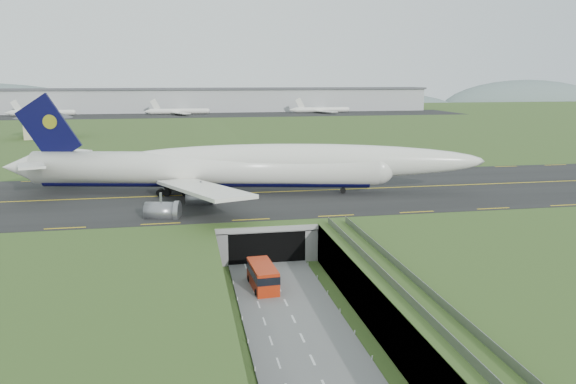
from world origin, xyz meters
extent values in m
plane|color=#395020|center=(0.00, 0.00, 0.00)|extent=(900.00, 900.00, 0.00)
cube|color=gray|center=(0.00, 0.00, 3.00)|extent=(800.00, 800.00, 6.00)
cube|color=slate|center=(0.00, -7.50, 0.10)|extent=(12.00, 75.00, 0.20)
cube|color=black|center=(0.00, 33.00, 6.09)|extent=(800.00, 44.00, 0.18)
cube|color=gray|center=(0.00, 19.00, 5.50)|extent=(16.00, 22.00, 1.00)
cube|color=gray|center=(-7.00, 19.00, 3.00)|extent=(2.00, 22.00, 6.00)
cube|color=gray|center=(7.00, 19.00, 3.00)|extent=(2.00, 22.00, 6.00)
cube|color=black|center=(0.00, 14.00, 2.50)|extent=(12.00, 12.00, 5.00)
cube|color=#A8A8A3|center=(0.00, 7.95, 5.60)|extent=(17.00, 0.50, 0.80)
cube|color=#A8A8A3|center=(11.00, -18.50, 5.80)|extent=(3.00, 53.00, 0.50)
cube|color=gray|center=(9.60, -18.50, 6.55)|extent=(0.06, 53.00, 1.00)
cube|color=gray|center=(12.40, -18.50, 6.55)|extent=(0.06, 53.00, 1.00)
cylinder|color=#A8A8A3|center=(11.00, -28.00, 2.80)|extent=(0.90, 0.90, 5.60)
cylinder|color=#A8A8A3|center=(11.00, -16.00, 2.80)|extent=(0.90, 0.90, 5.60)
cylinder|color=#A8A8A3|center=(11.00, -4.00, 2.80)|extent=(0.90, 0.90, 5.60)
cylinder|color=white|center=(-8.11, 34.65, 11.10)|extent=(66.86, 19.82, 6.30)
sphere|color=white|center=(24.68, 27.83, 11.10)|extent=(7.31, 7.31, 6.18)
cone|color=white|center=(-43.79, 42.08, 11.10)|extent=(7.97, 7.27, 5.99)
ellipsoid|color=white|center=(9.59, 30.97, 12.52)|extent=(71.09, 20.23, 6.62)
ellipsoid|color=black|center=(23.71, 28.03, 11.89)|extent=(4.88, 3.60, 2.21)
cylinder|color=black|center=(-8.11, 34.65, 8.65)|extent=(62.83, 15.56, 2.65)
cube|color=white|center=(-2.97, 49.68, 10.12)|extent=(24.80, 26.61, 2.65)
cube|color=white|center=(-36.50, 48.11, 12.58)|extent=(10.34, 11.17, 1.01)
cube|color=white|center=(-9.39, 18.82, 10.12)|extent=(15.79, 30.19, 2.65)
cube|color=white|center=(-39.51, 33.64, 12.58)|extent=(7.29, 11.65, 1.01)
cube|color=black|center=(-37.52, 40.77, 18.49)|extent=(12.39, 3.13, 13.94)
cylinder|color=gold|center=(-37.04, 40.67, 19.97)|extent=(2.84, 1.24, 2.76)
cylinder|color=slate|center=(-5.50, 43.67, 7.07)|extent=(5.68, 4.23, 3.25)
cylinder|color=slate|center=(-7.95, 54.74, 7.07)|extent=(5.68, 4.23, 3.25)
cylinder|color=slate|center=(-9.32, 25.35, 7.07)|extent=(5.68, 4.23, 3.25)
cylinder|color=slate|center=(-15.98, 16.17, 7.07)|extent=(5.68, 4.23, 3.25)
cylinder|color=black|center=(18.12, 29.19, 6.72)|extent=(1.16, 0.70, 1.08)
cube|color=black|center=(-12.45, 35.56, 6.87)|extent=(7.19, 7.95, 1.38)
cube|color=#B6290C|center=(-2.14, -2.11, 1.80)|extent=(3.50, 8.16, 3.19)
cube|color=black|center=(-2.14, -2.11, 2.43)|extent=(3.57, 8.27, 1.06)
cube|color=black|center=(-2.14, -2.11, 0.47)|extent=(3.25, 7.62, 0.53)
cylinder|color=black|center=(-3.35, -4.86, 0.59)|extent=(0.43, 0.98, 0.96)
cylinder|color=black|center=(-3.70, 0.45, 0.59)|extent=(0.43, 0.98, 0.96)
cylinder|color=black|center=(-0.59, -4.68, 0.59)|extent=(0.43, 0.98, 0.96)
cylinder|color=black|center=(-0.94, 0.63, 0.59)|extent=(0.43, 0.98, 0.96)
cube|color=#C8BA90|center=(-63.04, 149.62, 9.78)|extent=(16.77, 16.77, 7.57)
cone|color=#4C4C51|center=(-63.04, 149.62, 15.46)|extent=(24.59, 24.59, 3.78)
cube|color=#B2B2B2|center=(0.00, 300.00, 13.50)|extent=(300.00, 22.00, 15.00)
cube|color=#4C4C51|center=(0.00, 300.00, 21.00)|extent=(302.00, 24.00, 1.20)
cube|color=black|center=(0.00, 270.00, 6.14)|extent=(320.00, 50.00, 0.08)
cylinder|color=white|center=(-92.15, 275.00, 8.18)|extent=(34.00, 3.20, 3.20)
cylinder|color=white|center=(-14.10, 275.00, 8.18)|extent=(34.00, 3.20, 3.20)
cylinder|color=white|center=(74.68, 275.00, 8.18)|extent=(34.00, 3.20, 3.20)
ellipsoid|color=slate|center=(120.00, 430.00, -4.00)|extent=(260.00, 91.00, 44.00)
ellipsoid|color=slate|center=(320.00, 430.00, -4.00)|extent=(180.00, 63.00, 60.00)
camera|label=1|loc=(-12.04, -73.94, 28.33)|focal=35.00mm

